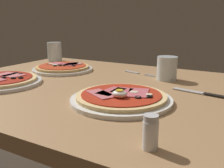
# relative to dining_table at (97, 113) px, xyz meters

# --- Properties ---
(dining_table) EXTENTS (1.18, 0.90, 0.74)m
(dining_table) POSITION_rel_dining_table_xyz_m (0.00, 0.00, 0.00)
(dining_table) COLOR #9E754C
(dining_table) RESTS_ON ground
(pizza_foreground) EXTENTS (0.30, 0.30, 0.05)m
(pizza_foreground) POSITION_rel_dining_table_xyz_m (0.18, -0.14, 0.12)
(pizza_foreground) COLOR white
(pizza_foreground) RESTS_ON dining_table
(pizza_across_left) EXTENTS (0.30, 0.30, 0.03)m
(pizza_across_left) POSITION_rel_dining_table_xyz_m (-0.31, -0.17, 0.12)
(pizza_across_left) COLOR white
(pizza_across_left) RESTS_ON dining_table
(pizza_across_right) EXTENTS (0.27, 0.27, 0.03)m
(pizza_across_right) POSITION_rel_dining_table_xyz_m (-0.28, 0.14, 0.12)
(pizza_across_right) COLOR white
(pizza_across_right) RESTS_ON dining_table
(water_glass_near) EXTENTS (0.08, 0.08, 0.10)m
(water_glass_near) POSITION_rel_dining_table_xyz_m (-0.50, 0.33, 0.15)
(water_glass_near) COLOR silver
(water_glass_near) RESTS_ON dining_table
(water_glass_far) EXTENTS (0.08, 0.08, 0.09)m
(water_glass_far) POSITION_rel_dining_table_xyz_m (0.20, 0.20, 0.15)
(water_glass_far) COLOR silver
(water_glass_far) RESTS_ON dining_table
(fork) EXTENTS (0.16, 0.05, 0.00)m
(fork) POSITION_rel_dining_table_xyz_m (0.05, 0.25, 0.11)
(fork) COLOR silver
(fork) RESTS_ON dining_table
(knife) EXTENTS (0.20, 0.05, 0.01)m
(knife) POSITION_rel_dining_table_xyz_m (0.37, 0.06, 0.11)
(knife) COLOR silver
(knife) RESTS_ON dining_table
(salt_shaker) EXTENTS (0.03, 0.03, 0.07)m
(salt_shaker) POSITION_rel_dining_table_xyz_m (0.35, -0.36, 0.14)
(salt_shaker) COLOR white
(salt_shaker) RESTS_ON dining_table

